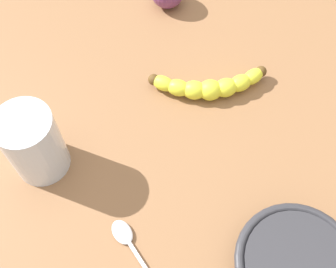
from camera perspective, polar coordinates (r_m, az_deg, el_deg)
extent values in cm
cube|color=brown|center=(64.67, 2.07, 0.05)|extent=(120.00, 120.00, 3.00)
ellipsoid|color=yellow|center=(65.92, -0.63, 6.83)|extent=(3.86, 2.56, 2.27)
ellipsoid|color=yellow|center=(65.44, 1.40, 6.23)|extent=(4.23, 3.45, 2.60)
ellipsoid|color=yellow|center=(65.30, 3.55, 5.92)|extent=(4.58, 4.21, 2.92)
ellipsoid|color=yellow|center=(65.50, 5.70, 5.91)|extent=(4.89, 4.78, 3.25)
ellipsoid|color=yellow|center=(66.04, 7.78, 6.20)|extent=(4.67, 4.68, 2.92)
ellipsoid|color=yellow|center=(66.89, 9.70, 6.77)|extent=(4.23, 4.51, 2.60)
ellipsoid|color=yellow|center=(68.02, 11.38, 7.59)|extent=(3.58, 4.30, 2.27)
sphere|color=#513819|center=(66.38, -1.93, 7.32)|extent=(1.78, 1.78, 1.78)
sphere|color=#513819|center=(68.88, 12.41, 8.21)|extent=(1.78, 1.78, 1.78)
cylinder|color=silver|center=(58.50, -17.67, -1.28)|extent=(7.57, 7.57, 11.15)
cylinder|color=#A0CA95|center=(59.05, -17.50, -1.58)|extent=(7.07, 7.07, 9.35)
cylinder|color=#2D2D33|center=(55.95, 16.69, -16.75)|extent=(12.81, 12.81, 4.22)
torus|color=#2D2D33|center=(54.53, 17.11, -16.38)|extent=(15.13, 15.13, 1.20)
ellipsoid|color=silver|center=(56.94, -6.18, -13.01)|extent=(4.28, 3.72, 0.80)
cube|color=silver|center=(55.66, -3.29, -17.25)|extent=(7.88, 4.13, 0.25)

